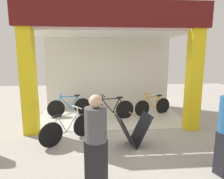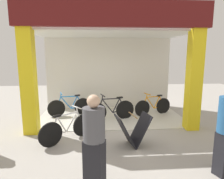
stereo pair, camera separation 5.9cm
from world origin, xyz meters
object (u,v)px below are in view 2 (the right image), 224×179
at_px(bicycle_inside_0, 112,110).
at_px(bicycle_inside_2, 70,106).
at_px(bicycle_inside_1, 153,106).
at_px(bicycle_parked_0, 68,128).
at_px(sandwich_board_sign, 133,130).
at_px(pedestrian_1, 94,142).

distance_m(bicycle_inside_0, bicycle_inside_2, 1.66).
bearing_deg(bicycle_inside_0, bicycle_inside_1, 17.69).
distance_m(bicycle_inside_1, bicycle_inside_2, 3.15).
xyz_separation_m(bicycle_inside_0, bicycle_inside_2, (-1.52, 0.67, -0.02)).
distance_m(bicycle_inside_0, bicycle_parked_0, 2.04).
distance_m(bicycle_inside_1, sandwich_board_sign, 2.78).
height_order(bicycle_inside_0, pedestrian_1, pedestrian_1).
bearing_deg(sandwich_board_sign, bicycle_inside_1, 63.75).
bearing_deg(bicycle_inside_2, pedestrian_1, -76.96).
bearing_deg(bicycle_inside_1, bicycle_inside_2, 177.28).
bearing_deg(bicycle_inside_1, sandwich_board_sign, -116.25).
bearing_deg(bicycle_inside_2, bicycle_inside_1, -2.72).
height_order(bicycle_inside_1, bicycle_inside_2, bicycle_inside_2).
bearing_deg(pedestrian_1, bicycle_inside_1, 62.34).
relative_size(bicycle_inside_0, bicycle_inside_2, 1.05).
relative_size(bicycle_inside_1, bicycle_parked_0, 1.17).
bearing_deg(bicycle_parked_0, bicycle_inside_2, 96.17).
relative_size(bicycle_inside_0, pedestrian_1, 0.99).
height_order(bicycle_inside_1, bicycle_parked_0, bicycle_parked_0).
bearing_deg(bicycle_inside_1, bicycle_inside_0, -162.31).
bearing_deg(sandwich_board_sign, bicycle_inside_2, 125.97).
distance_m(bicycle_inside_0, pedestrian_1, 3.67).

